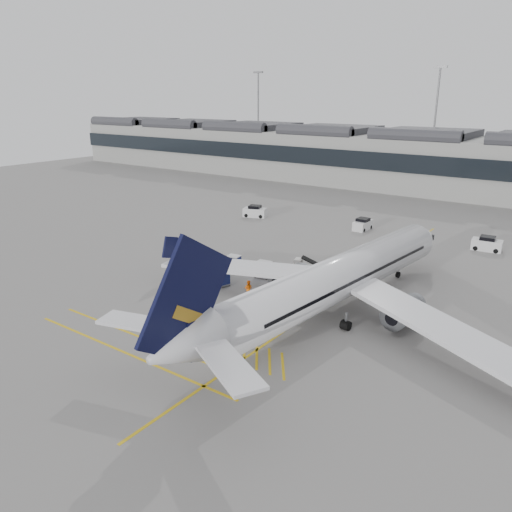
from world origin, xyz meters
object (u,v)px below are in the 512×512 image
Objects in this scene: pushback_tug at (205,267)px; ramp_agent_b at (248,289)px; ramp_agent_a at (303,273)px; airliner_main at (334,281)px; baggage_cart_a at (304,280)px; belt_loader at (306,267)px.

ramp_agent_b is at bearing -25.48° from pushback_tug.
ramp_agent_a is at bearing -122.67° from ramp_agent_b.
baggage_cart_a is at bearing 149.27° from airliner_main.
belt_loader is 10.05m from ramp_agent_b.
pushback_tug is (-9.02, -7.19, 0.17)m from belt_loader.
airliner_main reaches higher than baggage_cart_a.
belt_loader reaches higher than baggage_cart_a.
belt_loader is at bearing 32.11° from pushback_tug.
ramp_agent_a is at bearing 118.11° from baggage_cart_a.
ramp_agent_a is (1.28, -2.92, 0.39)m from belt_loader.
airliner_main is at bearing -64.25° from belt_loader.
baggage_cart_a is (2.43, -4.71, 0.41)m from belt_loader.
pushback_tug is (-16.93, 1.68, -2.62)m from airliner_main.
ramp_agent_a is 0.63× the size of pushback_tug.
ramp_agent_a is 11.16m from pushback_tug.
baggage_cart_a is 0.99× the size of ramp_agent_b.
ramp_agent_b reaches higher than belt_loader.
pushback_tug is (-10.31, -4.28, -0.23)m from ramp_agent_a.
ramp_agent_a is 7.41m from ramp_agent_b.
airliner_main is 24.30× the size of ramp_agent_b.
belt_loader is 11.54m from pushback_tug.
pushback_tug is (-8.17, 2.82, -0.20)m from ramp_agent_b.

